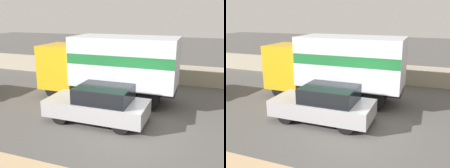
% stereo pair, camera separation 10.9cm
% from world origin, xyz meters
% --- Properties ---
extents(ground_plane, '(80.00, 80.00, 0.00)m').
position_xyz_m(ground_plane, '(0.00, 0.00, 0.00)').
color(ground_plane, '#514F4C').
extents(stone_wall_backdrop, '(60.00, 0.35, 1.19)m').
position_xyz_m(stone_wall_backdrop, '(0.00, 7.05, 0.60)').
color(stone_wall_backdrop, '#A39984').
rests_on(stone_wall_backdrop, ground_plane).
extents(box_truck, '(6.90, 2.35, 3.19)m').
position_xyz_m(box_truck, '(-1.51, 2.97, 1.85)').
color(box_truck, gold).
rests_on(box_truck, ground_plane).
extents(car_hatchback, '(4.09, 1.78, 1.49)m').
position_xyz_m(car_hatchback, '(-1.03, 0.27, 0.74)').
color(car_hatchback, '#9E9EA3').
rests_on(car_hatchback, ground_plane).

